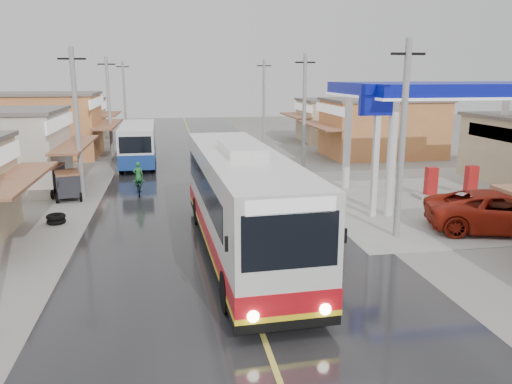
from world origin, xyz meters
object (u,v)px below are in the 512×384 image
coach_bus (241,202)px  jeepney (502,212)px  second_bus (138,143)px  tyre_stack (56,219)px  tricycle_near (67,184)px  tricycle_far (47,179)px  cyclist (139,184)px

coach_bus → jeepney: (11.41, 0.76, -1.14)m
second_bus → tyre_stack: size_ratio=10.57×
tricycle_near → tyre_stack: size_ratio=2.46×
second_bus → tricycle_near: second_bus is taller
second_bus → tricycle_far: (-4.47, -9.05, -0.64)m
tricycle_near → tricycle_far: tricycle_far is taller
cyclist → second_bus: bearing=87.9°
cyclist → tyre_stack: cyclist is taller
second_bus → tyre_stack: 15.12m
coach_bus → tyre_stack: (-7.78, 5.24, -1.79)m
cyclist → tricycle_near: 3.76m
tricycle_far → cyclist: bearing=0.3°
coach_bus → jeepney: size_ratio=2.14×
coach_bus → tricycle_near: coach_bus is taller
tricycle_far → tyre_stack: 5.98m
coach_bus → second_bus: size_ratio=1.49×
cyclist → tricycle_far: 5.07m
jeepney → tricycle_far: 23.14m
jeepney → second_bus: bearing=57.1°
tricycle_near → tyre_stack: (0.30, -4.60, -0.65)m
coach_bus → cyclist: (-4.35, 10.22, -1.38)m
second_bus → cyclist: (0.53, -9.79, -0.98)m
second_bus → tricycle_far: 10.12m
coach_bus → second_bus: bearing=101.5°
tricycle_near → tyre_stack: tricycle_near is taller
second_bus → tyre_stack: second_bus is taller
coach_bus → tricycle_far: 14.44m
cyclist → jeepney: bearing=-36.2°
tricycle_far → tyre_stack: bearing=-65.9°
coach_bus → jeepney: bearing=1.6°
tricycle_far → coach_bus: bearing=-40.8°
tyre_stack → cyclist: bearing=55.4°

